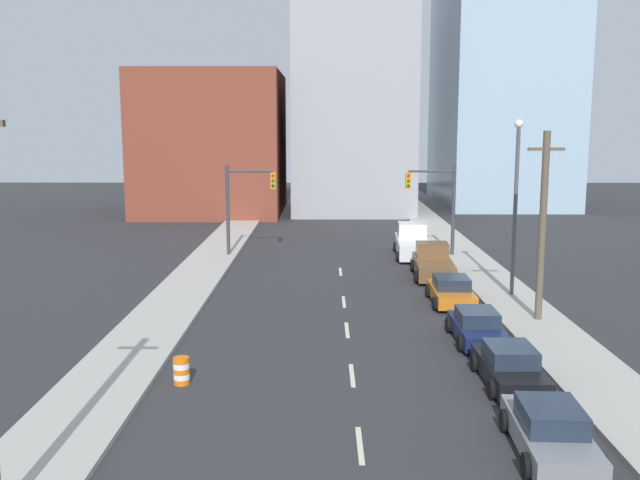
# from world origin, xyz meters

# --- Properties ---
(sidewalk_left) EXTENTS (3.15, 90.00, 0.17)m
(sidewalk_left) POSITION_xyz_m (-8.50, 45.00, 0.08)
(sidewalk_left) COLOR #ADA89E
(sidewalk_left) RESTS_ON ground
(sidewalk_right) EXTENTS (3.15, 90.00, 0.17)m
(sidewalk_right) POSITION_xyz_m (8.50, 45.00, 0.08)
(sidewalk_right) COLOR #ADA89E
(sidewalk_right) RESTS_ON ground
(lane_stripe_at_8m) EXTENTS (0.16, 2.40, 0.01)m
(lane_stripe_at_8m) POSITION_xyz_m (0.00, 8.08, 0.00)
(lane_stripe_at_8m) COLOR beige
(lane_stripe_at_8m) RESTS_ON ground
(lane_stripe_at_14m) EXTENTS (0.16, 2.40, 0.01)m
(lane_stripe_at_14m) POSITION_xyz_m (0.00, 13.70, 0.00)
(lane_stripe_at_14m) COLOR beige
(lane_stripe_at_14m) RESTS_ON ground
(lane_stripe_at_19m) EXTENTS (0.16, 2.40, 0.01)m
(lane_stripe_at_19m) POSITION_xyz_m (0.00, 19.39, 0.00)
(lane_stripe_at_19m) COLOR beige
(lane_stripe_at_19m) RESTS_ON ground
(lane_stripe_at_24m) EXTENTS (0.16, 2.40, 0.01)m
(lane_stripe_at_24m) POSITION_xyz_m (0.00, 24.40, 0.00)
(lane_stripe_at_24m) COLOR beige
(lane_stripe_at_24m) RESTS_ON ground
(lane_stripe_at_32m) EXTENTS (0.16, 2.40, 0.01)m
(lane_stripe_at_32m) POSITION_xyz_m (0.00, 31.90, 0.00)
(lane_stripe_at_32m) COLOR beige
(lane_stripe_at_32m) RESTS_ON ground
(building_brick_left) EXTENTS (14.00, 16.00, 14.02)m
(building_brick_left) POSITION_xyz_m (-12.29, 62.23, 7.01)
(building_brick_left) COLOR brown
(building_brick_left) RESTS_ON ground
(building_office_center) EXTENTS (12.00, 20.00, 25.59)m
(building_office_center) POSITION_xyz_m (1.86, 66.23, 12.80)
(building_office_center) COLOR #99999E
(building_office_center) RESTS_ON ground
(building_glass_right) EXTENTS (13.00, 20.00, 27.20)m
(building_glass_right) POSITION_xyz_m (18.62, 70.23, 13.60)
(building_glass_right) COLOR #99B7CC
(building_glass_right) RESTS_ON ground
(traffic_signal_left) EXTENTS (3.37, 0.35, 6.20)m
(traffic_signal_left) POSITION_xyz_m (-6.58, 36.91, 3.94)
(traffic_signal_left) COLOR #38383D
(traffic_signal_left) RESTS_ON ground
(traffic_signal_right) EXTENTS (3.37, 0.35, 6.20)m
(traffic_signal_right) POSITION_xyz_m (6.79, 36.91, 3.94)
(traffic_signal_right) COLOR #38383D
(traffic_signal_right) RESTS_ON ground
(utility_pole_right_mid) EXTENTS (1.60, 0.32, 8.60)m
(utility_pole_right_mid) POSITION_xyz_m (8.69, 20.67, 4.42)
(utility_pole_right_mid) COLOR brown
(utility_pole_right_mid) RESTS_ON ground
(traffic_barrel) EXTENTS (0.56, 0.56, 0.95)m
(traffic_barrel) POSITION_xyz_m (-5.91, 12.80, 0.47)
(traffic_barrel) COLOR orange
(traffic_barrel) RESTS_ON ground
(street_lamp) EXTENTS (0.44, 0.44, 9.11)m
(street_lamp) POSITION_xyz_m (8.73, 25.43, 5.23)
(street_lamp) COLOR #4C4C51
(street_lamp) RESTS_ON ground
(sedan_gray) EXTENTS (2.22, 4.60, 1.41)m
(sedan_gray) POSITION_xyz_m (5.10, 7.54, 0.65)
(sedan_gray) COLOR slate
(sedan_gray) RESTS_ON ground
(sedan_black) EXTENTS (2.07, 4.35, 1.39)m
(sedan_black) POSITION_xyz_m (5.37, 12.81, 0.64)
(sedan_black) COLOR black
(sedan_black) RESTS_ON ground
(sedan_navy) EXTENTS (2.04, 4.28, 1.35)m
(sedan_navy) POSITION_xyz_m (5.29, 17.72, 0.63)
(sedan_navy) COLOR #141E47
(sedan_navy) RESTS_ON ground
(sedan_orange) EXTENTS (2.22, 4.33, 1.38)m
(sedan_orange) POSITION_xyz_m (5.36, 24.06, 0.64)
(sedan_orange) COLOR orange
(sedan_orange) RESTS_ON ground
(pickup_truck_brown) EXTENTS (2.58, 5.44, 1.93)m
(pickup_truck_brown) POSITION_xyz_m (5.41, 30.48, 0.79)
(pickup_truck_brown) COLOR brown
(pickup_truck_brown) RESTS_ON ground
(pickup_truck_white) EXTENTS (2.64, 6.40, 2.17)m
(pickup_truck_white) POSITION_xyz_m (5.04, 37.30, 0.88)
(pickup_truck_white) COLOR silver
(pickup_truck_white) RESTS_ON ground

